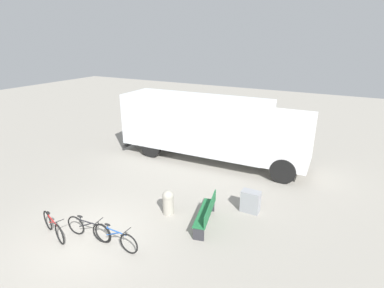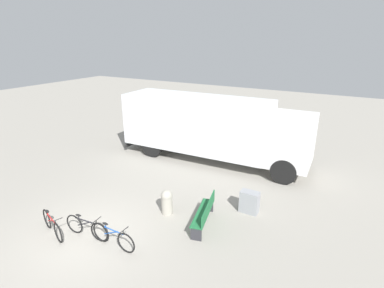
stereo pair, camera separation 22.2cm
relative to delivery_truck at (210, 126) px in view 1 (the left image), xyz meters
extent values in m
plane|color=gray|center=(-0.55, -7.48, -1.77)|extent=(60.00, 60.00, 0.00)
cube|color=silver|center=(-0.80, -0.03, 0.07)|extent=(7.43, 2.54, 2.58)
cube|color=silver|center=(3.81, 0.12, -0.13)|extent=(1.93, 2.28, 2.19)
cube|color=black|center=(-4.53, -0.14, -1.47)|extent=(0.17, 2.20, 0.16)
cylinder|color=black|center=(3.78, 1.12, -1.22)|extent=(1.10, 0.31, 1.09)
cylinder|color=black|center=(3.84, -0.87, -1.22)|extent=(1.10, 0.31, 1.09)
cylinder|color=black|center=(-2.85, 0.91, -1.22)|extent=(1.10, 0.31, 1.09)
cylinder|color=black|center=(-2.79, -1.09, -1.22)|extent=(1.10, 0.31, 1.09)
cube|color=#1E6638|center=(2.25, -5.17, -1.33)|extent=(0.80, 1.84, 0.04)
cube|color=#1E6638|center=(2.43, -5.12, -1.13)|extent=(0.45, 1.75, 0.43)
cube|color=#2D2D33|center=(2.44, -5.99, -1.56)|extent=(0.34, 0.13, 0.43)
cube|color=#2D2D33|center=(2.05, -4.34, -1.56)|extent=(0.34, 0.13, 0.43)
torus|color=black|center=(-2.09, -7.76, -1.45)|extent=(0.63, 0.25, 0.64)
torus|color=black|center=(-1.15, -8.07, -1.45)|extent=(0.63, 0.25, 0.64)
cylinder|color=red|center=(-1.62, -7.92, -1.19)|extent=(0.81, 0.30, 0.04)
cylinder|color=red|center=(-1.69, -7.89, -1.31)|extent=(0.54, 0.21, 0.30)
cylinder|color=red|center=(-1.88, -7.83, -1.14)|extent=(0.03, 0.03, 0.11)
ellipsoid|color=black|center=(-1.88, -7.83, -1.07)|extent=(0.24, 0.15, 0.05)
cylinder|color=black|center=(-1.22, -8.05, -1.13)|extent=(0.03, 0.03, 0.14)
cylinder|color=black|center=(-1.22, -8.05, -1.06)|extent=(0.16, 0.43, 0.02)
torus|color=black|center=(-1.07, -7.53, -1.45)|extent=(0.65, 0.09, 0.64)
torus|color=black|center=(-0.09, -7.45, -1.45)|extent=(0.65, 0.09, 0.64)
cylinder|color=black|center=(-0.58, -7.49, -1.19)|extent=(0.84, 0.10, 0.04)
cylinder|color=black|center=(-0.65, -7.49, -1.31)|extent=(0.56, 0.08, 0.30)
cylinder|color=black|center=(-0.85, -7.51, -1.14)|extent=(0.03, 0.03, 0.11)
ellipsoid|color=black|center=(-0.85, -7.51, -1.07)|extent=(0.23, 0.11, 0.05)
cylinder|color=black|center=(-0.16, -7.45, -1.13)|extent=(0.03, 0.03, 0.14)
cylinder|color=black|center=(-0.16, -7.45, -1.06)|extent=(0.06, 0.44, 0.02)
torus|color=black|center=(-0.03, -7.43, -1.45)|extent=(0.64, 0.05, 0.64)
torus|color=black|center=(0.96, -7.44, -1.45)|extent=(0.64, 0.05, 0.64)
cylinder|color=#1E4C9E|center=(0.46, -7.44, -1.19)|extent=(0.84, 0.05, 0.04)
cylinder|color=#1E4C9E|center=(0.39, -7.43, -1.31)|extent=(0.56, 0.05, 0.30)
cylinder|color=#1E4C9E|center=(0.19, -7.43, -1.14)|extent=(0.03, 0.03, 0.11)
ellipsoid|color=black|center=(0.19, -7.43, -1.07)|extent=(0.22, 0.09, 0.05)
cylinder|color=black|center=(0.88, -7.44, -1.13)|extent=(0.03, 0.03, 0.14)
cylinder|color=black|center=(0.88, -7.44, -1.06)|extent=(0.03, 0.44, 0.02)
cylinder|color=#9E998C|center=(0.84, -5.17, -1.42)|extent=(0.39, 0.39, 0.69)
sphere|color=#9E998C|center=(0.84, -5.17, -1.08)|extent=(0.41, 0.41, 0.41)
cube|color=gray|center=(3.33, -3.69, -1.37)|extent=(0.65, 0.38, 0.79)
camera|label=1|loc=(5.86, -12.81, 4.10)|focal=28.00mm
camera|label=2|loc=(6.06, -12.70, 4.10)|focal=28.00mm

